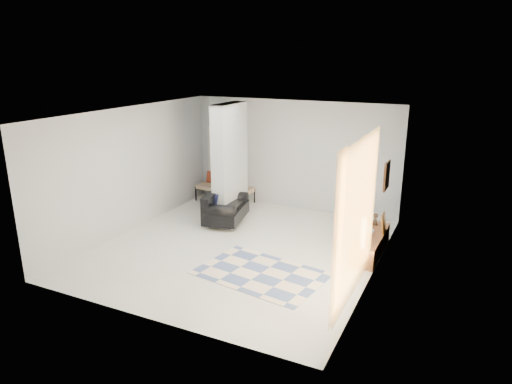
% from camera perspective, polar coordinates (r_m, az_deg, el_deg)
% --- Properties ---
extents(floor, '(6.00, 6.00, 0.00)m').
position_cam_1_polar(floor, '(9.64, -1.99, -6.95)').
color(floor, white).
rests_on(floor, ground).
extents(ceiling, '(6.00, 6.00, 0.00)m').
position_cam_1_polar(ceiling, '(8.89, -2.17, 9.82)').
color(ceiling, white).
rests_on(ceiling, wall_back).
extents(wall_back, '(6.00, 0.00, 6.00)m').
position_cam_1_polar(wall_back, '(11.83, 4.68, 4.62)').
color(wall_back, silver).
rests_on(wall_back, ground).
extents(wall_front, '(6.00, 0.00, 6.00)m').
position_cam_1_polar(wall_front, '(6.79, -13.91, -5.10)').
color(wall_front, silver).
rests_on(wall_front, ground).
extents(wall_left, '(0.00, 6.00, 6.00)m').
position_cam_1_polar(wall_left, '(10.68, -15.28, 2.77)').
color(wall_left, silver).
rests_on(wall_left, ground).
extents(wall_right, '(0.00, 6.00, 6.00)m').
position_cam_1_polar(wall_right, '(8.31, 15.00, -1.15)').
color(wall_right, silver).
rests_on(wall_right, ground).
extents(partition_column, '(0.35, 1.20, 2.80)m').
position_cam_1_polar(partition_column, '(11.04, -3.30, 3.78)').
color(partition_column, '#B4B9BB').
rests_on(partition_column, floor).
extents(hallway_door, '(0.85, 0.06, 2.04)m').
position_cam_1_polar(hallway_door, '(12.76, -4.28, 3.77)').
color(hallway_door, silver).
rests_on(hallway_door, floor).
extents(curtain, '(0.00, 2.55, 2.55)m').
position_cam_1_polar(curtain, '(7.23, 12.64, -3.22)').
color(curtain, gold).
rests_on(curtain, wall_right).
extents(wall_art, '(0.04, 0.45, 0.55)m').
position_cam_1_polar(wall_art, '(9.10, 16.02, 1.96)').
color(wall_art, '#321C0D').
rests_on(wall_art, wall_right).
extents(media_console, '(0.45, 1.69, 0.80)m').
position_cam_1_polar(media_console, '(9.59, 14.16, -6.27)').
color(media_console, brown).
rests_on(media_console, floor).
extents(loveseat, '(1.06, 1.50, 0.76)m').
position_cam_1_polar(loveseat, '(10.95, -4.04, -1.97)').
color(loveseat, silver).
rests_on(loveseat, floor).
extents(daybed, '(1.59, 0.76, 0.77)m').
position_cam_1_polar(daybed, '(12.51, -3.96, 0.70)').
color(daybed, black).
rests_on(daybed, floor).
extents(area_rug, '(2.48, 1.85, 0.01)m').
position_cam_1_polar(area_rug, '(8.54, 0.63, -10.15)').
color(area_rug, beige).
rests_on(area_rug, floor).
extents(cylinder_lamp, '(0.11, 0.11, 0.59)m').
position_cam_1_polar(cylinder_lamp, '(8.74, 13.25, -5.03)').
color(cylinder_lamp, silver).
rests_on(cylinder_lamp, media_console).
extents(bronze_figurine, '(0.13, 0.13, 0.25)m').
position_cam_1_polar(bronze_figurine, '(10.03, 14.71, -3.32)').
color(bronze_figurine, '#312116').
rests_on(bronze_figurine, media_console).
extents(vase, '(0.21, 0.21, 0.21)m').
position_cam_1_polar(vase, '(9.50, 14.01, -4.54)').
color(vase, white).
rests_on(vase, media_console).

